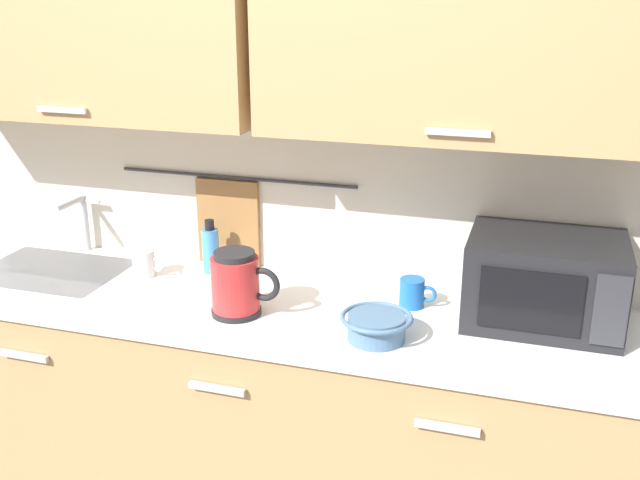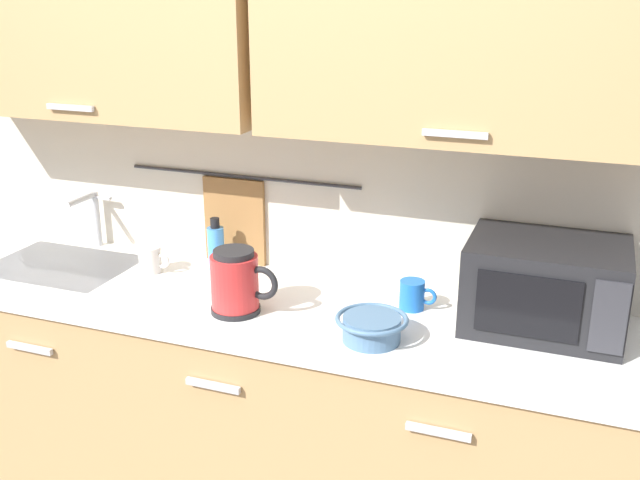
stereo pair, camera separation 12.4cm
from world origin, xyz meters
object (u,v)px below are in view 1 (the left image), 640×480
at_px(dish_soap_bottle, 211,249).
at_px(mixing_bowl, 376,325).
at_px(mug_near_sink, 145,263).
at_px(mug_by_kettle, 413,293).
at_px(electric_kettle, 237,284).
at_px(microwave, 545,281).

height_order(dish_soap_bottle, mixing_bowl, dish_soap_bottle).
relative_size(mug_near_sink, mug_by_kettle, 1.00).
distance_m(electric_kettle, mug_near_sink, 0.49).
bearing_deg(mixing_bowl, electric_kettle, 174.90).
xyz_separation_m(microwave, mug_by_kettle, (-0.40, -0.01, -0.09)).
height_order(microwave, dish_soap_bottle, microwave).
bearing_deg(electric_kettle, microwave, 14.01).
xyz_separation_m(dish_soap_bottle, mug_near_sink, (-0.21, -0.11, -0.04)).
bearing_deg(microwave, dish_soap_bottle, 176.29).
distance_m(mug_near_sink, mixing_bowl, 0.93).
distance_m(microwave, electric_kettle, 0.94).
xyz_separation_m(mug_near_sink, mug_by_kettle, (0.96, 0.02, 0.00)).
distance_m(microwave, mixing_bowl, 0.54).
bearing_deg(mixing_bowl, mug_by_kettle, 77.29).
bearing_deg(microwave, electric_kettle, -165.99).
xyz_separation_m(dish_soap_bottle, mug_by_kettle, (0.75, -0.08, -0.04)).
bearing_deg(mug_near_sink, dish_soap_bottle, 26.70).
bearing_deg(microwave, mug_near_sink, -178.69).
distance_m(dish_soap_bottle, mug_near_sink, 0.24).
xyz_separation_m(electric_kettle, mug_by_kettle, (0.52, 0.22, -0.05)).
bearing_deg(mixing_bowl, microwave, 30.46).
height_order(dish_soap_bottle, mug_by_kettle, dish_soap_bottle).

